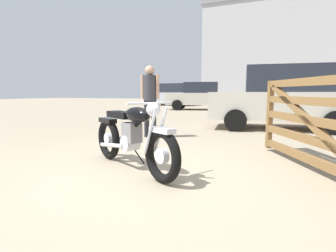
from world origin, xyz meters
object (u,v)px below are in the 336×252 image
(bystander, at_px, (150,94))
(blue_hatchback_right, at_px, (171,94))
(pale_sedan_back, at_px, (330,95))
(red_hatchback_near, at_px, (283,97))
(vintage_motorcycle, at_px, (132,137))
(dark_sedan_left, at_px, (201,96))
(timber_gate, at_px, (323,120))

(bystander, bearing_deg, blue_hatchback_right, 17.17)
(pale_sedan_back, relative_size, red_hatchback_near, 1.19)
(vintage_motorcycle, height_order, dark_sedan_left, dark_sedan_left)
(vintage_motorcycle, bearing_deg, pale_sedan_back, 98.57)
(pale_sedan_back, bearing_deg, blue_hatchback_right, 144.47)
(vintage_motorcycle, distance_m, bystander, 2.73)
(red_hatchback_near, xyz_separation_m, blue_hatchback_right, (-8.16, 12.38, 0.00))
(blue_hatchback_right, bearing_deg, timber_gate, 124.90)
(timber_gate, height_order, pale_sedan_back, pale_sedan_back)
(pale_sedan_back, bearing_deg, bystander, -120.69)
(vintage_motorcycle, relative_size, pale_sedan_back, 0.38)
(pale_sedan_back, distance_m, blue_hatchback_right, 13.09)
(red_hatchback_near, height_order, dark_sedan_left, red_hatchback_near)
(bystander, relative_size, red_hatchback_near, 0.41)
(blue_hatchback_right, bearing_deg, pale_sedan_back, 147.74)
(vintage_motorcycle, distance_m, pale_sedan_back, 9.86)
(bystander, bearing_deg, red_hatchback_near, -49.35)
(pale_sedan_back, height_order, dark_sedan_left, pale_sedan_back)
(vintage_motorcycle, bearing_deg, red_hatchback_near, 100.23)
(red_hatchback_near, distance_m, blue_hatchback_right, 14.83)
(vintage_motorcycle, height_order, red_hatchback_near, red_hatchback_near)
(pale_sedan_back, distance_m, dark_sedan_left, 7.36)
(vintage_motorcycle, relative_size, dark_sedan_left, 0.41)
(red_hatchback_near, bearing_deg, bystander, 36.04)
(vintage_motorcycle, distance_m, timber_gate, 2.45)
(pale_sedan_back, relative_size, blue_hatchback_right, 1.18)
(vintage_motorcycle, xyz_separation_m, blue_hatchback_right, (-6.17, 17.57, 0.47))
(bystander, xyz_separation_m, blue_hatchback_right, (-5.26, 15.07, -0.10))
(vintage_motorcycle, bearing_deg, dark_sedan_left, 131.90)
(timber_gate, bearing_deg, red_hatchback_near, -21.46)
(vintage_motorcycle, distance_m, dark_sedan_left, 13.22)
(pale_sedan_back, xyz_separation_m, blue_hatchback_right, (-9.97, 8.49, -0.02))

